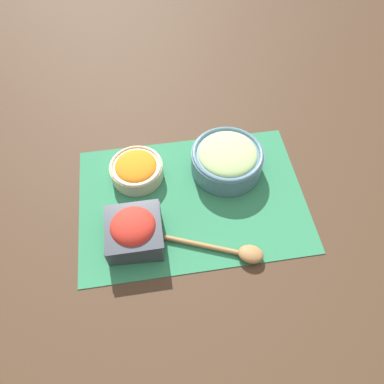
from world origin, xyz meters
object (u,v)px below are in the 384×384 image
object	(u,v)px
carrot_bowl	(137,169)
wooden_spoon	(237,252)
cucumber_bowl	(227,158)
tomato_bowl	(134,230)

from	to	relation	value
carrot_bowl	wooden_spoon	world-z (taller)	carrot_bowl
cucumber_bowl	tomato_bowl	bearing A→B (deg)	34.65
cucumber_bowl	wooden_spoon	world-z (taller)	cucumber_bowl
carrot_bowl	tomato_bowl	distance (m)	0.19
carrot_bowl	tomato_bowl	size ratio (longest dim) A/B	1.02
cucumber_bowl	tomato_bowl	distance (m)	0.31
cucumber_bowl	wooden_spoon	bearing A→B (deg)	83.99
cucumber_bowl	tomato_bowl	xyz separation A→B (m)	(0.26, 0.18, 0.00)
tomato_bowl	wooden_spoon	world-z (taller)	tomato_bowl
cucumber_bowl	tomato_bowl	world-z (taller)	tomato_bowl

